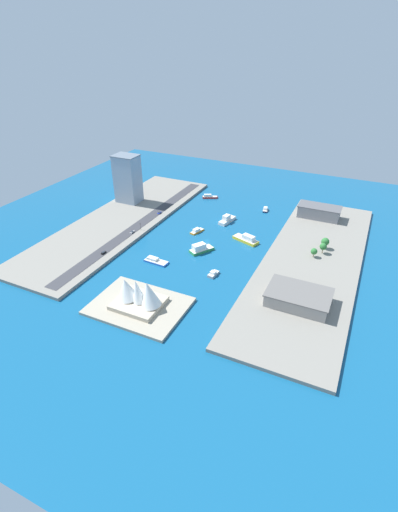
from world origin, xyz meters
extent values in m
plane|color=#145684|center=(0.00, 0.00, 0.00)|extent=(440.00, 440.00, 0.00)
cube|color=gray|center=(-88.63, 0.00, 1.26)|extent=(70.00, 240.00, 2.52)
cube|color=gray|center=(88.63, 0.00, 1.26)|extent=(70.00, 240.00, 2.52)
cube|color=#A89E89|center=(2.06, 102.09, 1.00)|extent=(60.59, 45.23, 2.00)
cube|color=#38383D|center=(66.26, 0.00, 2.60)|extent=(10.86, 228.00, 0.15)
cube|color=silver|center=(-2.10, -41.77, 1.47)|extent=(10.85, 21.55, 2.93)
cone|color=silver|center=(-4.31, -52.64, 1.47)|extent=(3.11, 3.11, 2.64)
cube|color=white|center=(-1.84, -40.48, 5.16)|extent=(6.13, 8.03, 4.46)
cube|color=beige|center=(-2.10, -41.77, 2.98)|extent=(10.41, 20.69, 0.10)
cube|color=#2D8C4C|center=(-3.81, 18.41, 1.12)|extent=(17.44, 21.19, 2.24)
cone|color=#2D8C4C|center=(-9.43, 9.44, 1.12)|extent=(2.78, 2.78, 2.01)
cube|color=white|center=(-2.41, 20.64, 4.72)|extent=(10.60, 12.05, 4.97)
cube|color=beige|center=(-3.81, 18.41, 2.29)|extent=(16.74, 20.35, 0.10)
cube|color=#999EA3|center=(-26.56, 46.86, 0.93)|extent=(6.07, 10.54, 1.86)
cone|color=#999EA3|center=(-27.29, 41.40, 0.93)|extent=(1.88, 1.88, 1.68)
cube|color=white|center=(-26.49, 47.36, 2.71)|extent=(4.26, 4.14, 1.69)
cube|color=beige|center=(-26.56, 46.86, 1.91)|extent=(5.82, 10.12, 0.10)
cube|color=#1E284C|center=(-27.08, -81.89, 0.70)|extent=(6.38, 10.65, 1.39)
cone|color=#1E284C|center=(-28.15, -76.64, 0.70)|extent=(1.48, 1.48, 1.25)
cube|color=white|center=(-26.91, -82.77, 2.42)|extent=(4.48, 6.00, 2.07)
cube|color=beige|center=(-27.08, -81.89, 1.44)|extent=(6.13, 10.23, 0.10)
cube|color=yellow|center=(-30.42, -13.24, 1.24)|extent=(24.16, 15.14, 2.48)
cone|color=yellow|center=(-19.04, -17.20, 1.24)|extent=(2.85, 2.85, 2.24)
cube|color=white|center=(-33.22, -12.26, 4.50)|extent=(11.74, 8.25, 4.03)
cube|color=beige|center=(-30.42, -13.24, 2.53)|extent=(23.19, 14.54, 0.10)
cube|color=red|center=(36.61, -88.98, 0.99)|extent=(16.06, 10.63, 1.99)
cone|color=red|center=(29.04, -92.45, 0.99)|extent=(2.37, 2.37, 1.79)
cube|color=white|center=(38.69, -88.03, 3.21)|extent=(8.33, 5.88, 2.45)
cube|color=beige|center=(36.61, -88.98, 2.04)|extent=(15.42, 10.21, 0.10)
cube|color=orange|center=(14.35, -10.79, 0.71)|extent=(8.71, 14.70, 1.42)
cone|color=orange|center=(12.20, -17.79, 0.71)|extent=(1.59, 1.59, 1.28)
cube|color=white|center=(14.62, -9.90, 2.57)|extent=(5.62, 7.27, 2.31)
cube|color=beige|center=(14.35, -10.79, 1.47)|extent=(8.37, 14.11, 0.10)
cube|color=blue|center=(20.65, 49.28, 0.73)|extent=(19.50, 8.35, 1.47)
cone|color=blue|center=(10.70, 49.83, 0.73)|extent=(1.39, 1.39, 1.32)
cube|color=white|center=(23.94, 49.10, 2.49)|extent=(8.73, 4.98, 2.03)
cube|color=beige|center=(20.65, 49.28, 1.52)|extent=(18.72, 8.02, 0.10)
cube|color=#8C9EB2|center=(106.20, -40.60, 26.03)|extent=(23.29, 18.08, 47.01)
cube|color=slate|center=(106.20, -40.60, 49.93)|extent=(24.22, 18.80, 0.80)
cube|color=gray|center=(-78.19, -83.47, 7.83)|extent=(37.24, 17.89, 10.62)
cube|color=#59595C|center=(-78.19, -83.47, 13.54)|extent=(38.73, 18.61, 0.80)
cube|color=gray|center=(-90.48, 56.78, 6.57)|extent=(38.88, 26.55, 8.10)
cube|color=slate|center=(-90.48, 56.78, 11.02)|extent=(40.44, 27.62, 0.80)
cylinder|color=black|center=(63.71, 57.46, 2.99)|extent=(0.27, 0.65, 0.64)
cylinder|color=black|center=(62.17, 57.51, 2.99)|extent=(0.27, 0.65, 0.64)
cylinder|color=black|center=(63.83, 60.83, 2.99)|extent=(0.27, 0.65, 0.64)
cylinder|color=black|center=(62.29, 60.89, 2.99)|extent=(0.27, 0.65, 0.64)
cube|color=black|center=(63.00, 59.17, 3.29)|extent=(1.92, 4.88, 0.80)
cube|color=#262D38|center=(63.01, 59.41, 4.00)|extent=(1.63, 2.76, 0.61)
cylinder|color=black|center=(63.00, -27.88, 2.99)|extent=(0.27, 0.65, 0.64)
cylinder|color=black|center=(61.29, -27.83, 2.99)|extent=(0.27, 0.65, 0.64)
cylinder|color=black|center=(63.10, -24.70, 2.99)|extent=(0.27, 0.65, 0.64)
cylinder|color=black|center=(61.38, -24.64, 2.99)|extent=(0.27, 0.65, 0.64)
cube|color=blue|center=(62.19, -26.26, 3.33)|extent=(2.05, 4.60, 0.86)
cube|color=#262D38|center=(62.20, -26.03, 4.05)|extent=(1.76, 2.60, 0.58)
cylinder|color=black|center=(63.79, 17.33, 2.99)|extent=(0.27, 0.65, 0.64)
cylinder|color=black|center=(62.10, 17.27, 2.99)|extent=(0.27, 0.65, 0.64)
cylinder|color=black|center=(63.67, 20.92, 2.99)|extent=(0.27, 0.65, 0.64)
cylinder|color=black|center=(61.97, 20.87, 2.99)|extent=(0.27, 0.65, 0.64)
cube|color=white|center=(62.88, 19.10, 3.24)|extent=(2.07, 5.20, 0.70)
cube|color=#262D38|center=(62.87, 19.35, 3.84)|extent=(1.76, 2.93, 0.48)
cylinder|color=black|center=(59.31, 11.29, 5.27)|extent=(0.18, 0.18, 5.50)
cube|color=black|center=(59.31, 11.29, 8.52)|extent=(0.36, 0.36, 1.00)
sphere|color=red|center=(59.31, 11.29, 8.87)|extent=(0.24, 0.24, 0.24)
sphere|color=yellow|center=(59.31, 11.29, 8.52)|extent=(0.24, 0.24, 0.24)
sphere|color=green|center=(59.31, 11.29, 8.17)|extent=(0.24, 0.24, 0.24)
cube|color=#BCAD93|center=(2.06, 102.09, 3.50)|extent=(30.55, 26.41, 3.00)
cone|color=white|center=(-6.44, 102.09, 13.26)|extent=(15.50, 13.04, 18.38)
cone|color=white|center=(2.06, 102.09, 12.75)|extent=(10.67, 8.63, 16.54)
cone|color=white|center=(10.59, 102.09, 12.05)|extent=(15.51, 13.47, 16.04)
cylinder|color=brown|center=(-93.64, -24.15, 4.39)|extent=(0.50, 0.50, 3.72)
sphere|color=#2D7233|center=(-93.64, -24.15, 8.79)|extent=(6.36, 6.36, 6.36)
cylinder|color=brown|center=(-93.51, -15.66, 4.43)|extent=(0.50, 0.50, 3.82)
sphere|color=#2D7233|center=(-93.51, -15.66, 8.57)|extent=(5.56, 5.56, 5.56)
cylinder|color=brown|center=(-88.27, -6.77, 3.99)|extent=(0.50, 0.50, 2.93)
sphere|color=#2D7233|center=(-88.27, -6.77, 7.48)|extent=(5.08, 5.08, 5.08)
camera|label=1|loc=(-116.79, 262.02, 154.53)|focal=26.68mm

